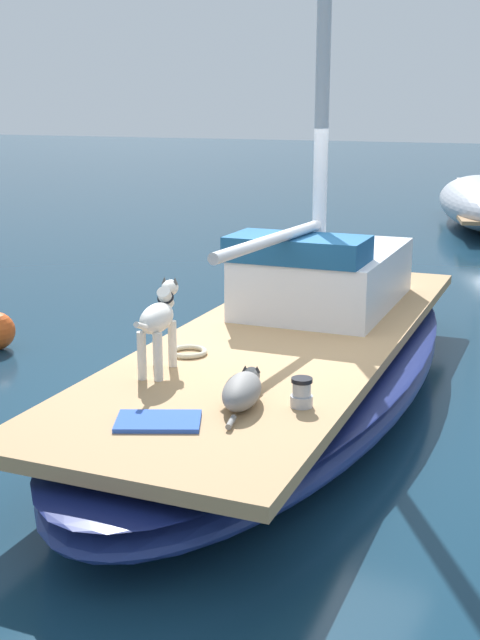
% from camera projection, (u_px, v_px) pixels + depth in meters
% --- Properties ---
extents(ground_plane, '(120.00, 120.00, 0.00)m').
position_uv_depth(ground_plane, '(288.00, 399.00, 7.78)').
color(ground_plane, '#143347').
extents(sailboat_main, '(3.13, 7.43, 0.66)m').
position_uv_depth(sailboat_main, '(288.00, 365.00, 7.69)').
color(sailboat_main, navy).
rests_on(sailboat_main, ground).
extents(cabin_house, '(1.59, 2.33, 0.84)m').
position_uv_depth(cabin_house, '(323.00, 274.00, 8.53)').
color(cabin_house, silver).
rests_on(cabin_house, sailboat_main).
extents(dog_white, '(0.35, 0.93, 0.70)m').
position_uv_depth(dog_white, '(159.00, 320.00, 6.38)').
color(dog_white, silver).
rests_on(dog_white, sailboat_main).
extents(dog_grey, '(0.42, 0.94, 0.22)m').
position_uv_depth(dog_grey, '(243.00, 390.00, 5.74)').
color(dog_grey, gray).
rests_on(dog_grey, sailboat_main).
extents(deck_winch, '(0.16, 0.16, 0.21)m').
position_uv_depth(deck_winch, '(302.00, 393.00, 5.69)').
color(deck_winch, '#B7B7BC').
rests_on(deck_winch, sailboat_main).
extents(coiled_rope, '(0.32, 0.32, 0.04)m').
position_uv_depth(coiled_rope, '(188.00, 352.00, 6.92)').
color(coiled_rope, beige).
rests_on(coiled_rope, sailboat_main).
extents(deck_towel, '(0.66, 0.57, 0.03)m').
position_uv_depth(deck_towel, '(158.00, 421.00, 5.41)').
color(deck_towel, blue).
rests_on(deck_towel, sailboat_main).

